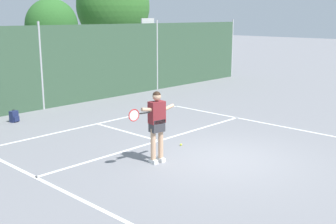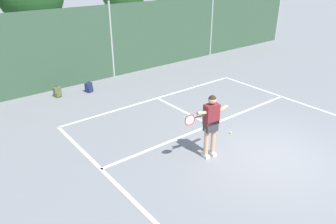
{
  "view_description": "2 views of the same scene",
  "coord_description": "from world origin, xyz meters",
  "views": [
    {
      "loc": [
        -8.79,
        -6.23,
        3.69
      ],
      "look_at": [
        0.6,
        2.66,
        0.77
      ],
      "focal_mm": 45.69,
      "sensor_mm": 36.0,
      "label": 1
    },
    {
      "loc": [
        -7.05,
        -4.15,
        4.98
      ],
      "look_at": [
        -1.61,
        2.75,
        0.85
      ],
      "focal_mm": 34.13,
      "sensor_mm": 36.0,
      "label": 2
    }
  ],
  "objects": [
    {
      "name": "ground_plane",
      "position": [
        0.0,
        0.0,
        0.0
      ],
      "size": [
        120.0,
        120.0,
        0.0
      ],
      "primitive_type": "plane",
      "color": "gray"
    },
    {
      "name": "court_markings",
      "position": [
        0.0,
        0.65,
        0.0
      ],
      "size": [
        8.3,
        11.1,
        0.01
      ],
      "color": "white",
      "rests_on": "ground"
    },
    {
      "name": "chainlink_fence",
      "position": [
        -0.0,
        9.0,
        1.66
      ],
      "size": [
        26.09,
        0.09,
        3.47
      ],
      "color": "#38563D",
      "rests_on": "ground"
    },
    {
      "name": "basketball_hoop",
      "position": [
        7.1,
        10.31,
        2.31
      ],
      "size": [
        0.9,
        0.67,
        3.55
      ],
      "color": "#9E9EA3",
      "rests_on": "ground"
    },
    {
      "name": "tennis_player",
      "position": [
        -1.41,
        1.16,
        1.11
      ],
      "size": [
        1.44,
        0.31,
        1.85
      ],
      "color": "silver",
      "rests_on": "ground"
    },
    {
      "name": "tennis_ball",
      "position": [
        0.09,
        1.66,
        0.03
      ],
      "size": [
        0.07,
        0.07,
        0.07
      ],
      "primitive_type": "sphere",
      "color": "#CCE033",
      "rests_on": "ground"
    },
    {
      "name": "backpack_navy",
      "position": [
        -1.85,
        7.85,
        0.19
      ],
      "size": [
        0.32,
        0.3,
        0.46
      ],
      "color": "navy",
      "rests_on": "ground"
    }
  ]
}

